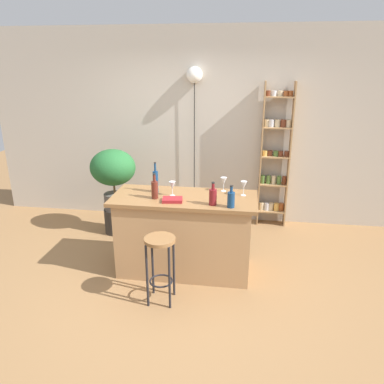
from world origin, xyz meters
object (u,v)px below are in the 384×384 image
pendant_globe_light (194,77)px  plant_stool (117,220)px  bottle_sauce_amber (156,181)px  spice_shelf (275,158)px  wine_glass_center (172,186)px  bottle_soda_blue (231,199)px  potted_plant (113,171)px  bar_stool (160,255)px  wine_glass_right (244,185)px  cookbook (172,200)px  bottle_vinegar (213,196)px  wine_glass_left (224,181)px  bottle_wine_red (155,189)px

pendant_globe_light → plant_stool: bearing=-147.2°
bottle_sauce_amber → plant_stool: bearing=135.5°
spice_shelf → wine_glass_center: bearing=-129.1°
bottle_soda_blue → potted_plant: bearing=145.8°
bar_stool → potted_plant: (-0.99, 1.51, 0.39)m
plant_stool → spice_shelf: bearing=15.6°
wine_glass_right → pendant_globe_light: 1.93m
plant_stool → cookbook: bearing=-45.3°
plant_stool → potted_plant: bearing=180.0°
bar_stool → potted_plant: size_ratio=0.82×
spice_shelf → wine_glass_right: bearing=-107.5°
spice_shelf → pendant_globe_light: (-1.17, 0.05, 1.10)m
spice_shelf → potted_plant: 2.28m
bottle_vinegar → cookbook: (-0.43, 0.04, -0.07)m
bottle_soda_blue → wine_glass_right: bearing=72.2°
bottle_vinegar → wine_glass_left: size_ratio=1.49×
bottle_vinegar → wine_glass_right: bearing=47.2°
wine_glass_left → wine_glass_center: (-0.55, -0.23, 0.00)m
pendant_globe_light → bottle_vinegar: bearing=-76.0°
bottle_wine_red → cookbook: bearing=-17.4°
cookbook → plant_stool: bearing=127.2°
wine_glass_right → wine_glass_left: bearing=153.6°
spice_shelf → bottle_wine_red: 2.10m
potted_plant → bottle_soda_blue: potted_plant is taller
potted_plant → wine_glass_center: size_ratio=5.20×
plant_stool → cookbook: (1.03, -1.04, 0.75)m
spice_shelf → bottle_soda_blue: bearing=-107.5°
potted_plant → wine_glass_left: potted_plant is taller
wine_glass_right → bottle_vinegar: bearing=-132.8°
potted_plant → cookbook: potted_plant is taller
wine_glass_left → wine_glass_right: same height
bottle_vinegar → wine_glass_left: bottle_vinegar is taller
bottle_sauce_amber → bottle_wine_red: (0.04, -0.20, -0.03)m
bar_stool → spice_shelf: size_ratio=0.34×
bottle_wine_red → wine_glass_left: bottle_wine_red is taller
spice_shelf → bottle_soda_blue: 1.82m
spice_shelf → bottle_soda_blue: spice_shelf is taller
pendant_globe_light → wine_glass_right: bearing=-62.1°
bar_stool → wine_glass_center: (0.00, 0.64, 0.51)m
plant_stool → wine_glass_center: wine_glass_center is taller
potted_plant → bottle_wine_red: potted_plant is taller
plant_stool → wine_glass_center: 1.57m
bottle_soda_blue → wine_glass_right: 0.40m
bottle_vinegar → wine_glass_left: (0.08, 0.45, 0.03)m
cookbook → bottle_sauce_amber: bearing=124.8°
wine_glass_left → pendant_globe_light: bearing=111.8°
plant_stool → pendant_globe_light: pendant_globe_light is taller
bottle_vinegar → wine_glass_center: bearing=155.5°
bottle_soda_blue → wine_glass_center: bearing=158.6°
spice_shelf → bottle_wine_red: size_ratio=7.47×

